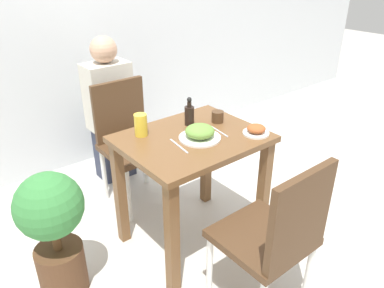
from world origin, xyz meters
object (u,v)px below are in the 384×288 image
at_px(drink_cup, 218,117).
at_px(chair_near, 276,234).
at_px(chair_far, 129,137).
at_px(juice_glass, 141,125).
at_px(person_figure, 110,112).
at_px(sauce_bottle, 189,114).
at_px(side_plate, 256,130).
at_px(potted_plant_left, 54,227).
at_px(food_plate, 200,133).

bearing_deg(drink_cup, chair_near, -112.09).
height_order(chair_far, juice_glass, chair_far).
height_order(chair_near, chair_far, same).
xyz_separation_m(chair_far, person_figure, (0.05, 0.36, 0.07)).
bearing_deg(chair_far, chair_near, -90.10).
xyz_separation_m(juice_glass, sauce_bottle, (0.31, -0.06, 0.00)).
height_order(drink_cup, person_figure, person_figure).
distance_m(chair_near, side_plate, 0.66).
bearing_deg(chair_near, potted_plant_left, -46.22).
height_order(side_plate, sauce_bottle, sauce_bottle).
relative_size(food_plate, potted_plant_left, 0.32).
relative_size(chair_far, potted_plant_left, 1.21).
height_order(drink_cup, juice_glass, juice_glass).
bearing_deg(potted_plant_left, chair_near, -46.22).
distance_m(drink_cup, sauce_bottle, 0.18).
bearing_deg(food_plate, sauce_bottle, 67.85).
height_order(drink_cup, potted_plant_left, drink_cup).
xyz_separation_m(food_plate, drink_cup, (0.24, 0.12, -0.00)).
bearing_deg(chair_far, food_plate, -85.08).
height_order(chair_far, potted_plant_left, chair_far).
relative_size(chair_near, juice_glass, 6.92).
bearing_deg(chair_far, potted_plant_left, -144.38).
bearing_deg(sauce_bottle, drink_cup, -26.03).
xyz_separation_m(chair_near, food_plate, (0.06, 0.64, 0.28)).
height_order(potted_plant_left, person_figure, person_figure).
bearing_deg(side_plate, sauce_bottle, 121.59).
bearing_deg(juice_glass, side_plate, -37.59).
relative_size(side_plate, drink_cup, 2.06).
height_order(chair_far, food_plate, chair_far).
relative_size(chair_near, person_figure, 0.77).
height_order(chair_far, person_figure, person_figure).
bearing_deg(juice_glass, food_plate, -46.95).
bearing_deg(side_plate, juice_glass, 142.41).
distance_m(food_plate, side_plate, 0.34).
height_order(food_plate, sauce_bottle, sauce_bottle).
relative_size(food_plate, side_plate, 1.55).
distance_m(chair_near, chair_far, 1.36).
distance_m(sauce_bottle, person_figure, 0.93).
bearing_deg(side_plate, person_figure, 103.86).
bearing_deg(drink_cup, potted_plant_left, 177.25).
relative_size(juice_glass, person_figure, 0.11).
bearing_deg(chair_near, chair_far, -90.10).
relative_size(chair_near, chair_far, 1.00).
bearing_deg(food_plate, potted_plant_left, 168.68).
bearing_deg(chair_near, person_figure, -91.79).
distance_m(chair_far, drink_cup, 0.73).
distance_m(chair_near, food_plate, 0.70).
xyz_separation_m(food_plate, sauce_bottle, (0.08, 0.20, 0.03)).
bearing_deg(drink_cup, food_plate, -154.41).
bearing_deg(potted_plant_left, sauce_bottle, 1.72).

